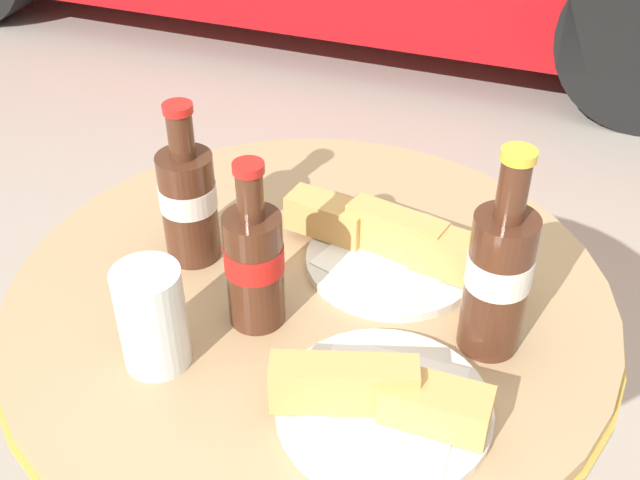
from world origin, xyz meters
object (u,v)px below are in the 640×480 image
at_px(bistro_table, 310,379).
at_px(drinking_glass, 153,321).
at_px(cola_bottle_left, 498,275).
at_px(lunch_plate_near, 396,247).
at_px(lunch_plate_far, 383,401).
at_px(cola_bottle_center, 188,200).
at_px(cola_bottle_right, 254,262).

height_order(bistro_table, drinking_glass, drinking_glass).
distance_m(cola_bottle_left, lunch_plate_near, 0.19).
distance_m(bistro_table, lunch_plate_far, 0.28).
height_order(cola_bottle_center, lunch_plate_far, cola_bottle_center).
bearing_deg(drinking_glass, cola_bottle_center, 105.55).
distance_m(drinking_glass, lunch_plate_far, 0.26).
bearing_deg(bistro_table, cola_bottle_right, -120.56).
relative_size(cola_bottle_left, cola_bottle_center, 1.17).
distance_m(cola_bottle_right, drinking_glass, 0.13).
bearing_deg(drinking_glass, cola_bottle_left, 24.48).
distance_m(cola_bottle_right, lunch_plate_far, 0.21).
bearing_deg(cola_bottle_center, lunch_plate_near, 15.93).
distance_m(cola_bottle_left, lunch_plate_far, 0.18).
bearing_deg(lunch_plate_near, drinking_glass, -127.87).
relative_size(cola_bottle_right, drinking_glass, 1.71).
xyz_separation_m(cola_bottle_right, drinking_glass, (-0.07, -0.10, -0.03)).
distance_m(bistro_table, cola_bottle_center, 0.29).
bearing_deg(cola_bottle_right, lunch_plate_far, -26.94).
bearing_deg(cola_bottle_center, cola_bottle_right, -33.24).
height_order(lunch_plate_near, lunch_plate_far, lunch_plate_near).
xyz_separation_m(cola_bottle_right, cola_bottle_center, (-0.13, 0.08, 0.00)).
distance_m(cola_bottle_center, drinking_glass, 0.19).
distance_m(cola_bottle_left, drinking_glass, 0.37).
bearing_deg(cola_bottle_right, lunch_plate_near, 51.34).
relative_size(cola_bottle_center, lunch_plate_near, 0.71).
xyz_separation_m(cola_bottle_left, drinking_glass, (-0.33, -0.15, -0.04)).
relative_size(bistro_table, cola_bottle_left, 3.00).
xyz_separation_m(cola_bottle_center, drinking_glass, (0.05, -0.18, -0.03)).
xyz_separation_m(cola_bottle_left, lunch_plate_far, (-0.08, -0.14, -0.08)).
bearing_deg(lunch_plate_near, cola_bottle_center, -164.07).
height_order(cola_bottle_left, cola_bottle_center, cola_bottle_left).
height_order(cola_bottle_left, lunch_plate_far, cola_bottle_left).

